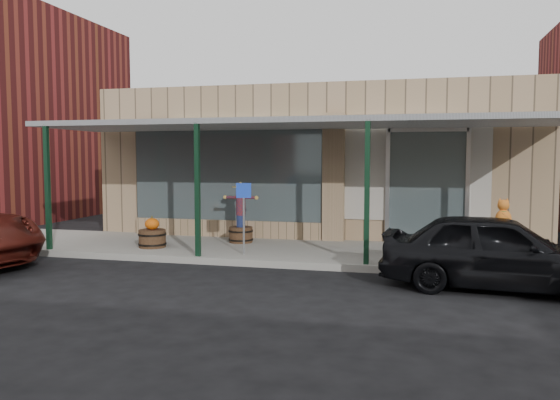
% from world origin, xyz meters
% --- Properties ---
extents(ground, '(120.00, 120.00, 0.00)m').
position_xyz_m(ground, '(0.00, 0.00, 0.00)').
color(ground, black).
rests_on(ground, ground).
extents(sidewalk, '(40.00, 3.20, 0.15)m').
position_xyz_m(sidewalk, '(0.00, 3.60, 0.07)').
color(sidewalk, gray).
rests_on(sidewalk, ground).
extents(storefront, '(12.00, 6.25, 4.20)m').
position_xyz_m(storefront, '(-0.00, 8.16, 2.09)').
color(storefront, '#9D7F60').
rests_on(storefront, ground).
extents(awning, '(12.00, 3.00, 3.04)m').
position_xyz_m(awning, '(0.00, 3.56, 3.01)').
color(awning, slate).
rests_on(awning, ground).
extents(block_buildings_near, '(61.00, 8.00, 8.00)m').
position_xyz_m(block_buildings_near, '(2.01, 9.20, 3.77)').
color(block_buildings_near, maroon).
rests_on(block_buildings_near, ground).
extents(barrel_scarecrow, '(0.92, 0.64, 1.52)m').
position_xyz_m(barrel_scarecrow, '(-1.50, 4.19, 0.66)').
color(barrel_scarecrow, '#4C361E').
rests_on(barrel_scarecrow, sidewalk).
extents(barrel_pumpkin, '(0.73, 0.73, 0.75)m').
position_xyz_m(barrel_pumpkin, '(-3.30, 2.97, 0.41)').
color(barrel_pumpkin, '#4C361E').
rests_on(barrel_pumpkin, sidewalk).
extents(handicap_sign, '(0.32, 0.08, 1.57)m').
position_xyz_m(handicap_sign, '(-0.91, 2.61, 1.16)').
color(handicap_sign, gray).
rests_on(handicap_sign, sidewalk).
extents(parked_sedan, '(4.05, 1.95, 1.53)m').
position_xyz_m(parked_sedan, '(4.12, 1.17, 0.67)').
color(parked_sedan, black).
rests_on(parked_sedan, ground).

